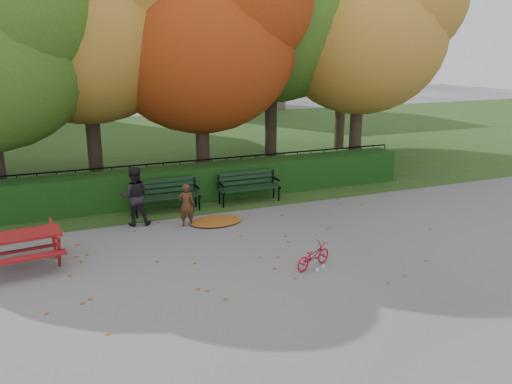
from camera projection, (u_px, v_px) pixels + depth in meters
name	position (u px, v px, depth m)	size (l,w,h in m)	color
ground	(263.00, 253.00, 10.84)	(90.00, 90.00, 0.00)	gray
grass_strip	(146.00, 145.00, 23.30)	(90.00, 90.00, 0.00)	#213A15
building_right	(215.00, 27.00, 37.06)	(9.00, 6.00, 12.00)	#9F917D
hedge	(204.00, 182.00, 14.71)	(13.00, 0.90, 1.00)	black
iron_fence	(196.00, 175.00, 15.42)	(14.00, 0.04, 1.02)	black
tree_b	(96.00, 9.00, 14.49)	(6.72, 6.40, 8.79)	#30251C
tree_c	(212.00, 31.00, 15.14)	(6.30, 6.00, 8.00)	#30251C
tree_e	(373.00, 25.00, 16.98)	(6.09, 5.80, 8.16)	#30251C
tree_g	(354.00, 23.00, 21.12)	(6.30, 6.00, 8.55)	#30251C
bench_left	(166.00, 193.00, 13.52)	(1.80, 0.57, 0.88)	black
bench_right	(248.00, 184.00, 14.40)	(1.80, 0.57, 0.88)	black
picnic_table	(16.00, 242.00, 9.90)	(1.83, 1.54, 0.82)	maroon
leaf_pile	(216.00, 221.00, 12.73)	(1.34, 0.93, 0.09)	brown
leaf_scatter	(258.00, 248.00, 11.11)	(9.00, 5.70, 0.01)	brown
child	(186.00, 205.00, 12.38)	(0.40, 0.26, 1.09)	#442416
adult	(135.00, 196.00, 12.40)	(0.73, 0.57, 1.50)	black
bicycle	(313.00, 256.00, 10.05)	(0.33, 0.95, 0.50)	#AE1020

